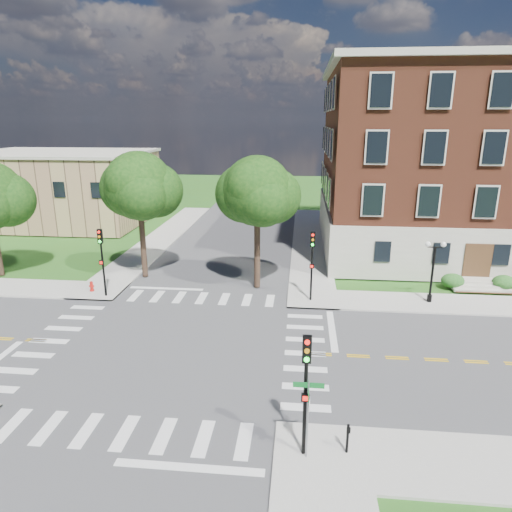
# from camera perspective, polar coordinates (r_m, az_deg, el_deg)

# --- Properties ---
(ground) EXTENTS (160.00, 160.00, 0.00)m
(ground) POSITION_cam_1_polar(r_m,az_deg,el_deg) (25.97, -10.23, -11.17)
(ground) COLOR #2C5A19
(ground) RESTS_ON ground
(road_ew) EXTENTS (90.00, 12.00, 0.01)m
(road_ew) POSITION_cam_1_polar(r_m,az_deg,el_deg) (25.97, -10.23, -11.16)
(road_ew) COLOR #3D3D3F
(road_ew) RESTS_ON ground
(road_ns) EXTENTS (12.00, 90.00, 0.01)m
(road_ns) POSITION_cam_1_polar(r_m,az_deg,el_deg) (25.97, -10.23, -11.16)
(road_ns) COLOR #3D3D3F
(road_ns) RESTS_ON ground
(sidewalk_ne) EXTENTS (34.00, 34.00, 0.12)m
(sidewalk_ne) POSITION_cam_1_polar(r_m,az_deg,el_deg) (40.19, 17.83, -1.44)
(sidewalk_ne) COLOR #9E9B93
(sidewalk_ne) RESTS_ON ground
(sidewalk_nw) EXTENTS (34.00, 34.00, 0.12)m
(sidewalk_nw) POSITION_cam_1_polar(r_m,az_deg,el_deg) (45.06, -23.96, -0.17)
(sidewalk_nw) COLOR #9E9B93
(sidewalk_nw) RESTS_ON ground
(crosswalk_east) EXTENTS (2.20, 10.20, 0.02)m
(crosswalk_east) POSITION_cam_1_polar(r_m,az_deg,el_deg) (25.08, 6.17, -12.05)
(crosswalk_east) COLOR silver
(crosswalk_east) RESTS_ON ground
(stop_bar_east) EXTENTS (0.40, 5.50, 0.00)m
(stop_bar_east) POSITION_cam_1_polar(r_m,az_deg,el_deg) (27.83, 9.49, -9.15)
(stop_bar_east) COLOR silver
(stop_bar_east) RESTS_ON ground
(main_building) EXTENTS (30.60, 22.40, 16.50)m
(main_building) POSITION_cam_1_polar(r_m,az_deg,el_deg) (47.40, 27.52, 10.41)
(main_building) COLOR #ABA797
(main_building) RESTS_ON ground
(secondary_building) EXTENTS (20.40, 15.40, 8.30)m
(secondary_building) POSITION_cam_1_polar(r_m,az_deg,el_deg) (59.93, -23.25, 7.94)
(secondary_building) COLOR #9D7556
(secondary_building) RESTS_ON ground
(tree_c) EXTENTS (5.15, 5.15, 9.72)m
(tree_c) POSITION_cam_1_polar(r_m,az_deg,el_deg) (35.63, -14.44, 8.45)
(tree_c) COLOR #2E2017
(tree_c) RESTS_ON ground
(tree_d) EXTENTS (4.94, 4.94, 9.58)m
(tree_d) POSITION_cam_1_polar(r_m,az_deg,el_deg) (32.13, 0.15, 8.07)
(tree_d) COLOR #2E2017
(tree_d) RESTS_ON ground
(traffic_signal_se) EXTENTS (0.32, 0.35, 4.80)m
(traffic_signal_se) POSITION_cam_1_polar(r_m,az_deg,el_deg) (16.76, 6.25, -15.25)
(traffic_signal_se) COLOR black
(traffic_signal_se) RESTS_ON ground
(traffic_signal_ne) EXTENTS (0.33, 0.36, 4.80)m
(traffic_signal_ne) POSITION_cam_1_polar(r_m,az_deg,el_deg) (30.69, 7.02, -0.16)
(traffic_signal_ne) COLOR black
(traffic_signal_ne) RESTS_ON ground
(traffic_signal_nw) EXTENTS (0.33, 0.37, 4.80)m
(traffic_signal_nw) POSITION_cam_1_polar(r_m,az_deg,el_deg) (33.00, -18.73, 0.26)
(traffic_signal_nw) COLOR black
(traffic_signal_nw) RESTS_ON ground
(twin_lamp_west) EXTENTS (1.36, 0.36, 4.23)m
(twin_lamp_west) POSITION_cam_1_polar(r_m,az_deg,el_deg) (32.59, 21.24, -1.42)
(twin_lamp_west) COLOR black
(twin_lamp_west) RESTS_ON ground
(street_sign_pole) EXTENTS (1.10, 1.10, 3.10)m
(street_sign_pole) POSITION_cam_1_polar(r_m,az_deg,el_deg) (17.11, 6.54, -18.04)
(street_sign_pole) COLOR gray
(street_sign_pole) RESTS_ON ground
(push_button_post) EXTENTS (0.14, 0.21, 1.20)m
(push_button_post) POSITION_cam_1_polar(r_m,az_deg,el_deg) (18.40, 11.39, -21.31)
(push_button_post) COLOR black
(push_button_post) RESTS_ON ground
(fire_hydrant) EXTENTS (0.35, 0.35, 0.75)m
(fire_hydrant) POSITION_cam_1_polar(r_m,az_deg,el_deg) (35.03, -19.86, -3.61)
(fire_hydrant) COLOR #B6140E
(fire_hydrant) RESTS_ON ground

